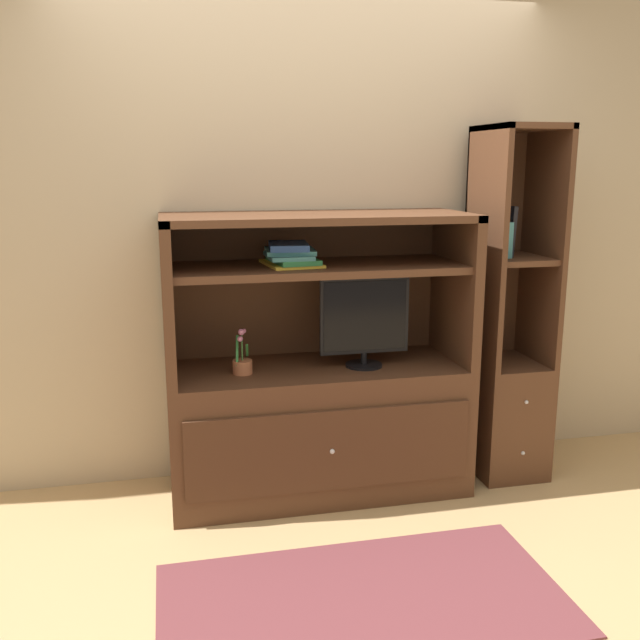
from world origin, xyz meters
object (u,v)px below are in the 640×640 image
Objects in this scene: media_console at (318,400)px; bookshelf_tall at (506,359)px; potted_plant at (242,363)px; tv_monitor at (364,320)px; upright_book_row at (501,235)px; magazine_stack at (290,255)px.

bookshelf_tall is at bearing 0.32° from media_console.
tv_monitor is at bearing -0.71° from potted_plant.
bookshelf_tall reaches higher than upright_book_row.
media_console is 5.76× the size of upright_book_row.
media_console is 0.49m from tv_monitor.
potted_plant is 0.65× the size of magazine_stack.
bookshelf_tall is at bearing 4.65° from tv_monitor.
magazine_stack is 1.11m from upright_book_row.
media_console is 3.29× the size of tv_monitor.
upright_book_row reaches higher than tv_monitor.
tv_monitor is 0.85m from upright_book_row.
magazine_stack is 1.33× the size of upright_book_row.
media_console is at bearing -179.68° from bookshelf_tall.
media_console reaches higher than potted_plant.
tv_monitor is 0.49m from magazine_stack.
magazine_stack is at bearing 171.27° from tv_monitor.
tv_monitor reaches higher than potted_plant.
media_console is at bearing 179.74° from upright_book_row.
media_console is 1.06m from bookshelf_tall.
tv_monitor is at bearing -15.12° from media_console.
upright_book_row is at bearing -172.45° from bookshelf_tall.
bookshelf_tall reaches higher than media_console.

